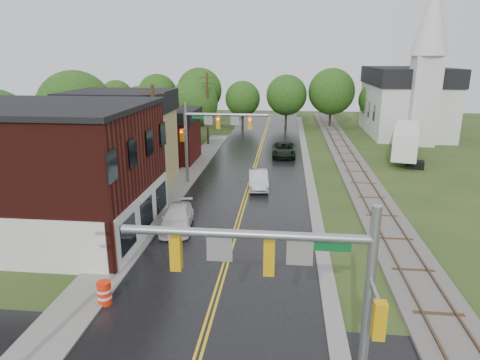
% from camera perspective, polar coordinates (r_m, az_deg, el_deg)
% --- Properties ---
extents(main_road, '(10.00, 90.00, 0.02)m').
position_cam_1_polar(main_road, '(40.82, 1.63, 0.57)').
color(main_road, black).
rests_on(main_road, ground).
extents(curb_right, '(0.80, 70.00, 0.12)m').
position_cam_1_polar(curb_right, '(45.60, 8.92, 2.07)').
color(curb_right, gray).
rests_on(curb_right, ground).
extents(sidewalk_left, '(2.40, 50.00, 0.12)m').
position_cam_1_polar(sidewalk_left, '(37.10, -8.60, -1.24)').
color(sidewalk_left, gray).
rests_on(sidewalk_left, ground).
extents(brick_building, '(14.30, 10.30, 8.30)m').
position_cam_1_polar(brick_building, '(29.58, -25.80, 1.11)').
color(brick_building, '#41120E').
rests_on(brick_building, ground).
extents(yellow_house, '(8.00, 7.00, 6.40)m').
position_cam_1_polar(yellow_house, '(38.70, -15.34, 3.99)').
color(yellow_house, tan).
rests_on(yellow_house, ground).
extents(darkred_building, '(7.00, 6.00, 4.40)m').
position_cam_1_polar(darkred_building, '(46.92, -10.16, 5.16)').
color(darkred_building, '#3F0F0C').
rests_on(darkred_building, ground).
extents(church, '(10.40, 18.40, 20.00)m').
position_cam_1_polar(church, '(65.35, 21.56, 10.62)').
color(church, silver).
rests_on(church, ground).
extents(railroad, '(3.20, 80.00, 0.30)m').
position_cam_1_polar(railroad, '(46.03, 14.65, 2.00)').
color(railroad, '#59544C').
rests_on(railroad, ground).
extents(traffic_signal_near, '(7.34, 0.30, 7.20)m').
position_cam_1_polar(traffic_signal_near, '(12.74, 7.33, -12.55)').
color(traffic_signal_near, gray).
rests_on(traffic_signal_near, ground).
extents(traffic_signal_far, '(7.34, 0.43, 7.20)m').
position_cam_1_polar(traffic_signal_far, '(37.26, -4.05, 6.85)').
color(traffic_signal_far, gray).
rests_on(traffic_signal_far, ground).
extents(utility_pole_b, '(1.80, 0.28, 9.00)m').
position_cam_1_polar(utility_pole_b, '(33.31, -11.24, 5.00)').
color(utility_pole_b, '#382616').
rests_on(utility_pole_b, ground).
extents(utility_pole_c, '(1.80, 0.28, 9.00)m').
position_cam_1_polar(utility_pole_c, '(54.45, -4.37, 9.58)').
color(utility_pole_c, '#382616').
rests_on(utility_pole_c, ground).
extents(tree_left_b, '(7.60, 7.60, 9.69)m').
position_cam_1_polar(tree_left_b, '(46.41, -20.92, 8.64)').
color(tree_left_b, black).
rests_on(tree_left_b, ground).
extents(tree_left_c, '(6.00, 6.00, 7.65)m').
position_cam_1_polar(tree_left_c, '(52.32, -12.89, 8.72)').
color(tree_left_c, black).
rests_on(tree_left_c, ground).
extents(tree_left_e, '(6.40, 6.40, 8.16)m').
position_cam_1_polar(tree_left_e, '(56.69, -6.09, 9.90)').
color(tree_left_e, black).
rests_on(tree_left_e, ground).
extents(suv_dark, '(2.66, 5.59, 1.54)m').
position_cam_1_polar(suv_dark, '(48.79, 5.86, 4.05)').
color(suv_dark, black).
rests_on(suv_dark, ground).
extents(sedan_silver, '(2.08, 4.74, 1.51)m').
position_cam_1_polar(sedan_silver, '(36.86, 2.45, 0.04)').
color(sedan_silver, silver).
rests_on(sedan_silver, ground).
extents(pickup_white, '(2.54, 5.03, 1.40)m').
position_cam_1_polar(pickup_white, '(28.70, -8.38, -5.07)').
color(pickup_white, silver).
rests_on(pickup_white, ground).
extents(semi_trailer, '(5.22, 11.25, 3.55)m').
position_cam_1_polar(semi_trailer, '(50.32, 21.26, 4.98)').
color(semi_trailer, black).
rests_on(semi_trailer, ground).
extents(construction_barrel, '(0.68, 0.68, 1.13)m').
position_cam_1_polar(construction_barrel, '(21.27, -17.64, -14.18)').
color(construction_barrel, '#F6280A').
rests_on(construction_barrel, ground).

